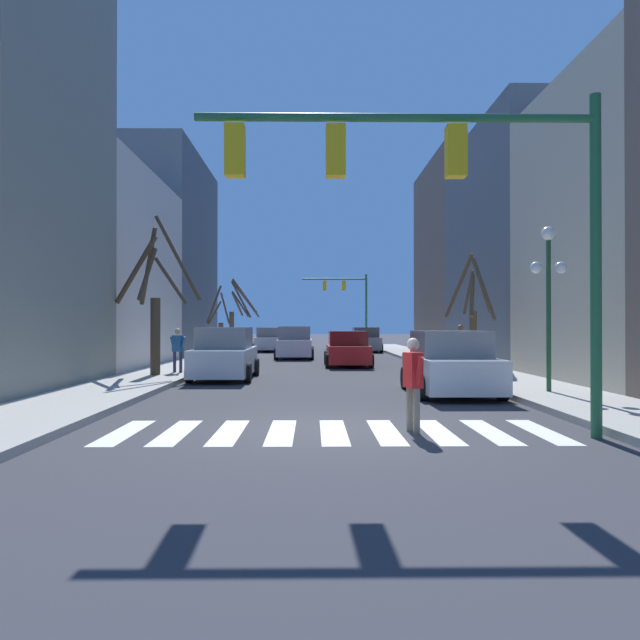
{
  "coord_description": "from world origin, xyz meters",
  "views": [
    {
      "loc": [
        -0.37,
        -11.1,
        1.84
      ],
      "look_at": [
        0.17,
        30.4,
        2.2
      ],
      "focal_mm": 35.0,
      "sensor_mm": 36.0,
      "label": 1
    }
  ],
  "objects_px": {
    "car_parked_right_far": "(348,350)",
    "car_parked_right_mid": "(365,340)",
    "traffic_signal_far": "(348,295)",
    "pedestrian_near_right_corner": "(413,377)",
    "street_tree_right_mid": "(154,304)",
    "car_parked_left_mid": "(225,355)",
    "street_tree_left_far": "(473,312)",
    "car_parked_left_far": "(450,365)",
    "traffic_signal_near": "(441,182)",
    "street_tree_left_mid": "(236,318)",
    "car_parked_right_near": "(295,344)",
    "street_lamp_right_corner": "(549,274)",
    "pedestrian_crossing_street": "(460,343)",
    "street_tree_right_near": "(220,329)",
    "pedestrian_on_right_sidewalk": "(178,346)",
    "car_at_intersection": "(270,340)"
  },
  "relations": [
    {
      "from": "car_parked_right_far",
      "to": "car_parked_right_mid",
      "type": "bearing_deg",
      "value": -7.92
    },
    {
      "from": "traffic_signal_far",
      "to": "pedestrian_near_right_corner",
      "type": "height_order",
      "value": "traffic_signal_far"
    },
    {
      "from": "car_parked_right_far",
      "to": "street_tree_right_mid",
      "type": "distance_m",
      "value": 9.84
    },
    {
      "from": "pedestrian_near_right_corner",
      "to": "car_parked_left_mid",
      "type": "bearing_deg",
      "value": -172.05
    },
    {
      "from": "traffic_signal_far",
      "to": "street_tree_left_far",
      "type": "distance_m",
      "value": 29.93
    },
    {
      "from": "street_tree_left_far",
      "to": "traffic_signal_far",
      "type": "bearing_deg",
      "value": 95.68
    },
    {
      "from": "car_parked_left_far",
      "to": "street_tree_left_far",
      "type": "relative_size",
      "value": 1.0
    },
    {
      "from": "traffic_signal_near",
      "to": "street_tree_left_mid",
      "type": "bearing_deg",
      "value": 103.18
    },
    {
      "from": "traffic_signal_far",
      "to": "car_parked_right_near",
      "type": "xyz_separation_m",
      "value": [
        -4.06,
        -18.61,
        -3.61
      ]
    },
    {
      "from": "car_parked_right_near",
      "to": "street_lamp_right_corner",
      "type": "bearing_deg",
      "value": 20.77
    },
    {
      "from": "pedestrian_crossing_street",
      "to": "street_tree_right_near",
      "type": "distance_m",
      "value": 14.62
    },
    {
      "from": "street_lamp_right_corner",
      "to": "car_parked_right_mid",
      "type": "xyz_separation_m",
      "value": [
        -2.37,
        27.23,
        -2.36
      ]
    },
    {
      "from": "car_parked_right_near",
      "to": "car_parked_left_far",
      "type": "xyz_separation_m",
      "value": [
        4.63,
        -17.91,
        -0.04
      ]
    },
    {
      "from": "car_parked_left_far",
      "to": "pedestrian_near_right_corner",
      "type": "height_order",
      "value": "car_parked_left_far"
    },
    {
      "from": "street_lamp_right_corner",
      "to": "pedestrian_crossing_street",
      "type": "height_order",
      "value": "street_lamp_right_corner"
    },
    {
      "from": "car_parked_right_far",
      "to": "pedestrian_near_right_corner",
      "type": "bearing_deg",
      "value": -179.6
    },
    {
      "from": "traffic_signal_near",
      "to": "street_lamp_right_corner",
      "type": "height_order",
      "value": "traffic_signal_near"
    },
    {
      "from": "car_parked_right_near",
      "to": "pedestrian_on_right_sidewalk",
      "type": "bearing_deg",
      "value": -17.87
    },
    {
      "from": "car_parked_right_mid",
      "to": "street_tree_left_far",
      "type": "relative_size",
      "value": 0.97
    },
    {
      "from": "traffic_signal_near",
      "to": "pedestrian_near_right_corner",
      "type": "bearing_deg",
      "value": 123.29
    },
    {
      "from": "traffic_signal_near",
      "to": "car_parked_right_mid",
      "type": "bearing_deg",
      "value": 87.23
    },
    {
      "from": "car_parked_right_far",
      "to": "street_tree_left_mid",
      "type": "height_order",
      "value": "street_tree_left_mid"
    },
    {
      "from": "car_parked_right_mid",
      "to": "street_tree_left_mid",
      "type": "relative_size",
      "value": 0.92
    },
    {
      "from": "car_parked_right_far",
      "to": "street_lamp_right_corner",
      "type": "bearing_deg",
      "value": -159.88
    },
    {
      "from": "car_parked_right_near",
      "to": "pedestrian_on_right_sidewalk",
      "type": "xyz_separation_m",
      "value": [
        -3.87,
        -12.01,
        0.26
      ]
    },
    {
      "from": "traffic_signal_far",
      "to": "car_parked_right_near",
      "type": "height_order",
      "value": "traffic_signal_far"
    },
    {
      "from": "car_parked_right_near",
      "to": "pedestrian_near_right_corner",
      "type": "xyz_separation_m",
      "value": [
        2.69,
        -23.77,
        0.14
      ]
    },
    {
      "from": "traffic_signal_far",
      "to": "pedestrian_near_right_corner",
      "type": "distance_m",
      "value": 42.55
    },
    {
      "from": "pedestrian_near_right_corner",
      "to": "street_tree_right_mid",
      "type": "height_order",
      "value": "street_tree_right_mid"
    },
    {
      "from": "car_parked_right_far",
      "to": "car_parked_left_far",
      "type": "relative_size",
      "value": 0.98
    },
    {
      "from": "car_at_intersection",
      "to": "pedestrian_crossing_street",
      "type": "distance_m",
      "value": 21.72
    },
    {
      "from": "traffic_signal_far",
      "to": "car_parked_right_mid",
      "type": "xyz_separation_m",
      "value": [
        0.6,
        -9.92,
        -3.64
      ]
    },
    {
      "from": "street_tree_right_mid",
      "to": "pedestrian_on_right_sidewalk",
      "type": "bearing_deg",
      "value": 57.32
    },
    {
      "from": "pedestrian_crossing_street",
      "to": "pedestrian_near_right_corner",
      "type": "distance_m",
      "value": 13.99
    },
    {
      "from": "car_parked_left_mid",
      "to": "street_tree_left_mid",
      "type": "xyz_separation_m",
      "value": [
        -1.85,
        18.38,
        1.49
      ]
    },
    {
      "from": "car_parked_right_far",
      "to": "street_tree_left_mid",
      "type": "xyz_separation_m",
      "value": [
        -6.44,
        11.65,
        1.57
      ]
    },
    {
      "from": "street_lamp_right_corner",
      "to": "car_parked_right_mid",
      "type": "relative_size",
      "value": 0.98
    },
    {
      "from": "street_tree_left_far",
      "to": "car_parked_left_far",
      "type": "bearing_deg",
      "value": -109.3
    },
    {
      "from": "pedestrian_near_right_corner",
      "to": "street_tree_left_far",
      "type": "xyz_separation_m",
      "value": [
        4.32,
        12.67,
        1.37
      ]
    },
    {
      "from": "car_at_intersection",
      "to": "street_lamp_right_corner",
      "type": "bearing_deg",
      "value": -162.21
    },
    {
      "from": "street_tree_right_mid",
      "to": "car_parked_right_mid",
      "type": "bearing_deg",
      "value": 67.11
    },
    {
      "from": "car_parked_right_far",
      "to": "pedestrian_on_right_sidewalk",
      "type": "relative_size",
      "value": 2.76
    },
    {
      "from": "street_tree_left_mid",
      "to": "car_parked_right_far",
      "type": "bearing_deg",
      "value": -61.06
    },
    {
      "from": "car_parked_right_far",
      "to": "street_tree_right_near",
      "type": "distance_m",
      "value": 8.89
    },
    {
      "from": "car_parked_right_mid",
      "to": "car_at_intersection",
      "type": "xyz_separation_m",
      "value": [
        -6.63,
        0.84,
        -0.0
      ]
    },
    {
      "from": "car_parked_right_far",
      "to": "street_tree_right_mid",
      "type": "xyz_separation_m",
      "value": [
        -7.05,
        -6.61,
        1.84
      ]
    },
    {
      "from": "car_parked_left_far",
      "to": "street_tree_left_mid",
      "type": "height_order",
      "value": "street_tree_left_mid"
    },
    {
      "from": "traffic_signal_near",
      "to": "pedestrian_crossing_street",
      "type": "relative_size",
      "value": 3.87
    },
    {
      "from": "street_tree_right_mid",
      "to": "traffic_signal_near",
      "type": "bearing_deg",
      "value": -56.44
    },
    {
      "from": "traffic_signal_near",
      "to": "car_parked_right_mid",
      "type": "xyz_separation_m",
      "value": [
        1.6,
        33.03,
        -3.38
      ]
    }
  ]
}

